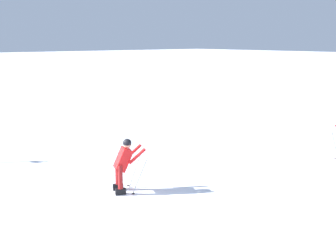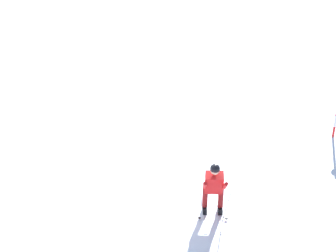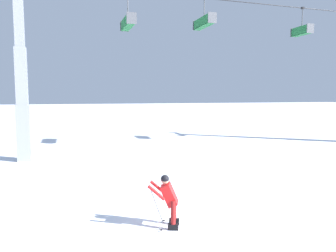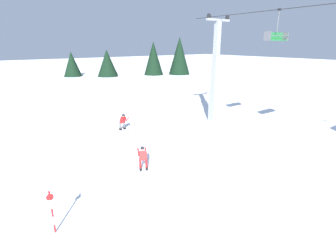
{
  "view_description": "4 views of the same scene",
  "coord_description": "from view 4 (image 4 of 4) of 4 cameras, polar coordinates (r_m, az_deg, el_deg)",
  "views": [
    {
      "loc": [
        4.7,
        8.52,
        4.03
      ],
      "look_at": [
        -0.51,
        2.33,
        2.33
      ],
      "focal_mm": 44.05,
      "sensor_mm": 36.0,
      "label": 1
    },
    {
      "loc": [
        -8.95,
        3.7,
        6.13
      ],
      "look_at": [
        -1.77,
        1.07,
        2.81
      ],
      "focal_mm": 45.87,
      "sensor_mm": 36.0,
      "label": 2
    },
    {
      "loc": [
        -3.77,
        -8.4,
        3.63
      ],
      "look_at": [
        -0.33,
        2.44,
        2.53
      ],
      "focal_mm": 34.15,
      "sensor_mm": 36.0,
      "label": 3
    },
    {
      "loc": [
        11.36,
        -7.54,
        7.41
      ],
      "look_at": [
        -1.53,
        1.85,
        2.31
      ],
      "focal_mm": 27.64,
      "sensor_mm": 36.0,
      "label": 4
    }
  ],
  "objects": [
    {
      "name": "ground_plane",
      "position": [
        15.52,
        -2.24,
        -10.79
      ],
      "size": [
        260.0,
        260.0,
        0.0
      ],
      "primitive_type": "plane",
      "color": "white"
    },
    {
      "name": "skier_carving_main",
      "position": [
        15.9,
        -5.56,
        -6.77
      ],
      "size": [
        1.78,
        1.14,
        1.58
      ],
      "color": "white",
      "rests_on": "ground_plane"
    },
    {
      "name": "lift_tower_near",
      "position": [
        25.47,
        10.31,
        10.15
      ],
      "size": [
        0.7,
        2.79,
        9.88
      ],
      "color": "gray",
      "rests_on": "ground_plane"
    },
    {
      "name": "chairlift_seat_nearest",
      "position": [
        21.65,
        22.6,
        17.79
      ],
      "size": [
        0.61,
        2.28,
        2.19
      ],
      "color": "black"
    },
    {
      "name": "trail_marker_pole",
      "position": [
        11.81,
        -24.21,
        -16.67
      ],
      "size": [
        0.07,
        0.28,
        1.92
      ],
      "color": "red",
      "rests_on": "ground_plane"
    },
    {
      "name": "skier_distant_uphill",
      "position": [
        23.23,
        -9.92,
        1.18
      ],
      "size": [
        1.72,
        0.72,
        1.67
      ],
      "color": "white",
      "rests_on": "ground_plane"
    },
    {
      "name": "tree_line_ridge",
      "position": [
        64.67,
        -5.62,
        14.47
      ],
      "size": [
        15.95,
        27.7,
        8.99
      ],
      "color": "black",
      "rests_on": "ground_plane"
    }
  ]
}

